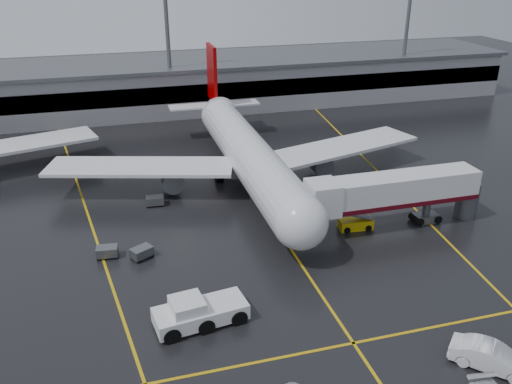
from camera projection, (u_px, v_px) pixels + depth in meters
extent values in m
plane|color=black|center=(268.00, 215.00, 59.44)|extent=(220.00, 220.00, 0.00)
cube|color=gold|center=(268.00, 215.00, 59.43)|extent=(0.25, 90.00, 0.02)
cube|color=gold|center=(353.00, 343.00, 40.17)|extent=(60.00, 0.25, 0.02)
cube|color=gold|center=(83.00, 199.00, 63.25)|extent=(9.99, 69.35, 0.02)
cube|color=gold|center=(373.00, 167.00, 72.63)|extent=(7.57, 69.64, 0.02)
cube|color=gray|center=(194.00, 84.00, 99.80)|extent=(120.00, 18.00, 8.00)
cube|color=black|center=(202.00, 93.00, 91.89)|extent=(120.00, 0.40, 3.00)
cube|color=#595B60|center=(193.00, 61.00, 98.02)|extent=(122.00, 19.00, 0.60)
cylinder|color=#595B60|center=(168.00, 44.00, 89.79)|extent=(0.70, 0.70, 25.00)
cylinder|color=#595B60|center=(406.00, 33.00, 100.89)|extent=(0.70, 0.70, 25.00)
cylinder|color=silver|center=(250.00, 156.00, 64.70)|extent=(5.20, 36.00, 5.20)
sphere|color=silver|center=(301.00, 222.00, 48.94)|extent=(5.20, 5.20, 5.20)
cone|color=silver|center=(214.00, 106.00, 82.83)|extent=(4.94, 8.00, 4.94)
cube|color=#8A0000|center=(212.00, 73.00, 81.68)|extent=(0.50, 5.50, 8.50)
cube|color=silver|center=(214.00, 105.00, 82.75)|extent=(14.00, 3.00, 0.25)
cube|color=silver|center=(140.00, 167.00, 63.57)|extent=(22.80, 11.83, 0.40)
cube|color=silver|center=(341.00, 147.00, 69.99)|extent=(22.80, 11.83, 0.40)
cylinder|color=#595B60|center=(171.00, 178.00, 64.14)|extent=(2.60, 4.50, 2.60)
cylinder|color=#595B60|center=(319.00, 162.00, 68.83)|extent=(2.60, 4.50, 2.60)
cylinder|color=#595B60|center=(289.00, 237.00, 52.89)|extent=(0.56, 0.56, 2.00)
cylinder|color=#595B60|center=(219.00, 174.00, 67.86)|extent=(0.56, 0.56, 2.00)
cylinder|color=#595B60|center=(267.00, 169.00, 69.44)|extent=(0.56, 0.56, 2.00)
cylinder|color=black|center=(289.00, 242.00, 53.12)|extent=(0.40, 1.10, 1.10)
cylinder|color=black|center=(219.00, 177.00, 68.05)|extent=(1.00, 1.40, 1.40)
cylinder|color=black|center=(267.00, 172.00, 69.63)|extent=(1.00, 1.40, 1.40)
cube|color=silver|center=(9.00, 146.00, 70.13)|extent=(22.80, 11.83, 0.40)
cube|color=silver|center=(396.00, 189.00, 55.32)|extent=(18.00, 3.20, 3.00)
cube|color=#47060F|center=(395.00, 200.00, 55.86)|extent=(18.00, 3.30, 0.50)
cube|color=silver|center=(323.00, 198.00, 53.29)|extent=(3.00, 3.40, 3.30)
cylinder|color=#595B60|center=(426.00, 209.00, 57.51)|extent=(0.80, 0.80, 3.00)
cube|color=#595B60|center=(425.00, 218.00, 57.94)|extent=(2.60, 1.60, 0.90)
cylinder|color=#595B60|center=(467.00, 200.00, 58.54)|extent=(2.40, 2.40, 4.00)
cylinder|color=black|center=(416.00, 219.00, 57.67)|extent=(0.90, 1.80, 0.90)
cylinder|color=black|center=(434.00, 216.00, 58.22)|extent=(0.90, 1.80, 0.90)
cube|color=white|center=(201.00, 313.00, 41.98)|extent=(7.61, 3.87, 1.25)
cube|color=white|center=(187.00, 306.00, 41.17)|extent=(2.81, 2.81, 1.04)
cube|color=black|center=(187.00, 306.00, 41.17)|extent=(2.53, 2.53, 0.94)
cylinder|color=black|center=(167.00, 326.00, 41.15)|extent=(1.76, 3.28, 1.35)
cylinder|color=black|center=(201.00, 317.00, 42.13)|extent=(1.76, 3.28, 1.35)
cylinder|color=black|center=(233.00, 309.00, 43.11)|extent=(1.76, 3.28, 1.35)
cube|color=gold|center=(356.00, 224.00, 56.44)|extent=(3.66, 1.77, 1.08)
cube|color=#595B60|center=(356.00, 215.00, 56.01)|extent=(3.48, 1.17, 1.24)
cylinder|color=black|center=(345.00, 227.00, 56.34)|extent=(0.83, 1.73, 0.69)
cylinder|color=black|center=(366.00, 225.00, 56.74)|extent=(0.83, 1.73, 0.69)
imported|color=white|center=(492.00, 357.00, 37.41)|extent=(5.46, 5.51, 1.89)
cube|color=#595B60|center=(142.00, 252.00, 51.02)|extent=(2.38, 2.12, 0.90)
cylinder|color=black|center=(138.00, 261.00, 50.37)|extent=(0.40, 0.20, 0.40)
cylinder|color=black|center=(152.00, 255.00, 51.41)|extent=(0.40, 0.20, 0.40)
cylinder|color=black|center=(132.00, 257.00, 51.01)|extent=(0.40, 0.20, 0.40)
cylinder|color=black|center=(146.00, 251.00, 52.05)|extent=(0.40, 0.20, 0.40)
cube|color=#595B60|center=(107.00, 251.00, 51.16)|extent=(2.13, 1.51, 0.90)
cylinder|color=black|center=(99.00, 259.00, 50.78)|extent=(0.40, 0.20, 0.40)
cylinder|color=black|center=(116.00, 257.00, 51.02)|extent=(0.40, 0.20, 0.40)
cylinder|color=black|center=(100.00, 253.00, 51.68)|extent=(0.40, 0.20, 0.40)
cylinder|color=black|center=(117.00, 252.00, 51.92)|extent=(0.40, 0.20, 0.40)
cube|color=#595B60|center=(155.00, 200.00, 61.52)|extent=(2.08, 1.42, 0.90)
cylinder|color=black|center=(148.00, 206.00, 61.12)|extent=(0.40, 0.20, 0.40)
cylinder|color=black|center=(162.00, 205.00, 61.42)|extent=(0.40, 0.20, 0.40)
cylinder|color=black|center=(148.00, 203.00, 62.00)|extent=(0.40, 0.20, 0.40)
cylinder|color=black|center=(162.00, 201.00, 62.31)|extent=(0.40, 0.20, 0.40)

